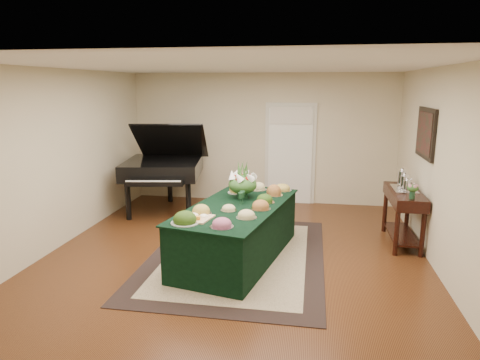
% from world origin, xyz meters
% --- Properties ---
extents(ground, '(6.00, 6.00, 0.00)m').
position_xyz_m(ground, '(0.00, 0.00, 0.00)').
color(ground, black).
rests_on(ground, ground).
extents(area_rug, '(2.50, 3.49, 0.01)m').
position_xyz_m(area_rug, '(0.03, -0.12, 0.01)').
color(area_rug, black).
rests_on(area_rug, ground).
extents(kitchen_doorway, '(1.05, 0.07, 2.10)m').
position_xyz_m(kitchen_doorway, '(0.60, 2.97, 1.02)').
color(kitchen_doorway, beige).
rests_on(kitchen_doorway, ground).
extents(buffet_table, '(1.61, 2.60, 0.79)m').
position_xyz_m(buffet_table, '(0.05, -0.19, 0.40)').
color(buffet_table, black).
rests_on(buffet_table, ground).
extents(food_platters, '(1.38, 2.27, 0.14)m').
position_xyz_m(food_platters, '(0.09, -0.10, 0.84)').
color(food_platters, silver).
rests_on(food_platters, buffet_table).
extents(cutting_board, '(0.44, 0.44, 0.10)m').
position_xyz_m(cutting_board, '(-0.36, -0.87, 0.83)').
color(cutting_board, tan).
rests_on(cutting_board, buffet_table).
extents(green_goblets, '(0.08, 0.17, 0.18)m').
position_xyz_m(green_goblets, '(0.09, -0.10, 0.88)').
color(green_goblets, '#163722').
rests_on(green_goblets, buffet_table).
extents(floral_centerpiece, '(0.45, 0.45, 0.45)m').
position_xyz_m(floral_centerpiece, '(0.05, 0.23, 1.06)').
color(floral_centerpiece, '#163722').
rests_on(floral_centerpiece, buffet_table).
extents(grand_piano, '(1.71, 1.91, 1.76)m').
position_xyz_m(grand_piano, '(-1.80, 1.93, 0.88)').
color(grand_piano, black).
rests_on(grand_piano, ground).
extents(wicker_basket, '(0.43, 0.43, 0.27)m').
position_xyz_m(wicker_basket, '(-0.82, 1.60, 0.13)').
color(wicker_basket, olive).
rests_on(wicker_basket, ground).
extents(mahogany_sideboard, '(0.45, 1.27, 0.86)m').
position_xyz_m(mahogany_sideboard, '(2.50, 0.85, 0.66)').
color(mahogany_sideboard, black).
rests_on(mahogany_sideboard, ground).
extents(tea_service, '(0.34, 0.58, 0.30)m').
position_xyz_m(tea_service, '(2.50, 0.97, 0.97)').
color(tea_service, silver).
rests_on(tea_service, mahogany_sideboard).
extents(pink_bouquet, '(0.18, 0.18, 0.22)m').
position_xyz_m(pink_bouquet, '(2.49, 0.36, 1.00)').
color(pink_bouquet, '#163722').
rests_on(pink_bouquet, mahogany_sideboard).
extents(wall_painting, '(0.05, 0.95, 0.75)m').
position_xyz_m(wall_painting, '(2.72, 0.85, 1.75)').
color(wall_painting, black).
rests_on(wall_painting, ground).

